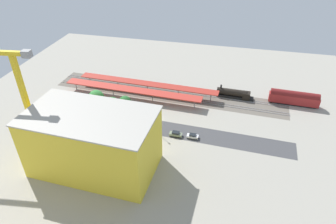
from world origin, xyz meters
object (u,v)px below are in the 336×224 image
Objects in this scene: construction_building at (93,143)px; tower_crane at (15,93)px; parked_car_3 at (135,128)px; locomotive at (235,94)px; box_truck_1 at (83,128)px; traffic_light at (159,125)px; parked_car_6 at (83,121)px; street_tree_4 at (96,98)px; parked_car_1 at (176,134)px; street_tree_0 at (88,100)px; box_truck_0 at (80,128)px; street_tree_3 at (94,100)px; parked_car_2 at (154,131)px; platform_canopy_far at (147,84)px; parked_car_5 at (101,123)px; platform_canopy_near at (132,90)px; passenger_coach at (294,98)px; parked_car_0 at (193,136)px; street_tree_1 at (112,103)px; street_tree_2 at (125,102)px; parked_car_4 at (118,125)px.

tower_crane is at bearing -5.75° from construction_building.
locomotive is at bearing -137.70° from parked_car_3.
box_truck_1 is 1.26× the size of traffic_light.
parked_car_6 is 10.61m from street_tree_4.
street_tree_0 is (37.55, -8.83, 3.53)m from parked_car_1.
box_truck_0 is 1.49× the size of traffic_light.
locomotive is 1.86× the size of street_tree_3.
parked_car_2 is 27.72m from parked_car_6.
traffic_light is at bearing 114.17° from platform_canopy_far.
parked_car_6 reaches higher than parked_car_5.
parked_car_1 is 1.10× the size of parked_car_5.
platform_canopy_near is 47.65m from tower_crane.
passenger_coach is 80.74m from street_tree_3.
parked_car_3 is (57.96, 31.20, -2.45)m from passenger_coach.
platform_canopy_far is at bearing -56.43° from parked_car_1.
locomotive reaches higher than parked_car_2.
street_tree_3 is (77.01, 24.12, 2.53)m from passenger_coach.
box_truck_0 reaches higher than parked_car_0.
street_tree_1 is (-6.03, -13.70, 3.16)m from box_truck_1.
construction_building reaches higher than parked_car_2.
street_tree_4 reaches higher than parked_car_1.
street_tree_1 is (-19.39, -25.11, -16.24)m from tower_crane.
parked_car_1 is at bearing 58.89° from locomotive.
passenger_coach is at bearing -137.78° from construction_building.
construction_building reaches higher than street_tree_3.
passenger_coach is at bearing -157.95° from parked_car_6.
locomotive is 0.45× the size of tower_crane.
parked_car_3 is 12.02m from street_tree_2.
parked_car_1 is at bearing 137.47° from platform_canopy_near.
platform_canopy_far is at bearing -89.57° from construction_building.
street_tree_0 is at bearing -16.97° from traffic_light.
parked_car_5 is (9.78, 28.13, -3.19)m from platform_canopy_far.
street_tree_3 is (26.29, -7.80, 4.93)m from parked_car_2.
street_tree_2 is (14.02, -9.47, 4.64)m from parked_car_2.
tower_crane is (31.14, 17.16, 20.32)m from parked_car_3.
parked_car_4 is 0.60× the size of street_tree_1.
parked_car_1 is 0.51× the size of street_tree_4.
parked_car_2 is 13.86m from parked_car_4.
construction_building is 3.63× the size of box_truck_0.
platform_canopy_far is at bearing -120.75° from parked_car_6.
street_tree_3 is at bearing 70.23° from street_tree_4.
platform_canopy_far is at bearing -133.98° from street_tree_0.
parked_car_1 is 1.03× the size of parked_car_2.
platform_canopy_far is at bearing -69.19° from parked_car_2.
platform_canopy_far is 31.99m from traffic_light.
street_tree_4 is at bearing -12.40° from parked_car_0.
street_tree_2 reaches higher than parked_car_6.
parked_car_4 is 0.52× the size of street_tree_3.
parked_car_1 is 21.78m from parked_car_4.
parked_car_6 is 26.71m from construction_building.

